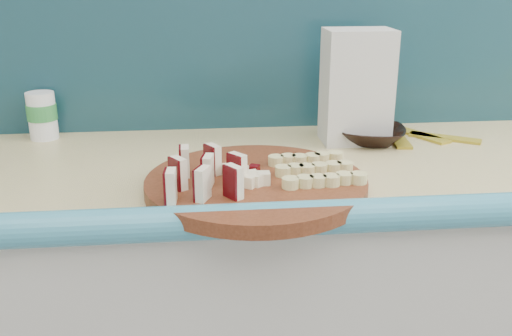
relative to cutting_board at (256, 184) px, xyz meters
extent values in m
cube|color=#E3D485|center=(0.08, 0.17, -0.03)|extent=(2.20, 0.60, 0.03)
cube|color=teal|center=(0.08, -0.13, -0.03)|extent=(2.20, 0.06, 0.03)
cube|color=teal|center=(0.08, 0.46, 0.24)|extent=(2.20, 0.02, 0.50)
cylinder|color=#4B2210|center=(0.00, 0.00, 0.00)|extent=(0.46, 0.46, 0.03)
cube|color=#F9E9C7|center=(-0.15, -0.10, 0.04)|extent=(0.02, 0.04, 0.06)
cube|color=#430408|center=(-0.16, -0.10, 0.04)|extent=(0.01, 0.04, 0.06)
cube|color=#F9E9C7|center=(-0.14, -0.04, 0.04)|extent=(0.02, 0.04, 0.06)
cube|color=#430408|center=(-0.15, -0.04, 0.04)|extent=(0.01, 0.04, 0.06)
cube|color=#F9E9C7|center=(-0.13, 0.03, 0.04)|extent=(0.02, 0.04, 0.06)
cube|color=#430408|center=(-0.14, 0.03, 0.04)|extent=(0.01, 0.04, 0.06)
cube|color=#F9E9C7|center=(-0.10, -0.10, 0.04)|extent=(0.02, 0.04, 0.06)
cube|color=#430408|center=(-0.11, -0.10, 0.04)|extent=(0.01, 0.04, 0.06)
cube|color=#F9E9C7|center=(-0.09, -0.03, 0.04)|extent=(0.02, 0.04, 0.06)
cube|color=#430408|center=(-0.10, -0.03, 0.04)|extent=(0.01, 0.04, 0.06)
cube|color=#F9E9C7|center=(-0.08, 0.03, 0.04)|extent=(0.02, 0.04, 0.06)
cube|color=#430408|center=(-0.09, 0.03, 0.04)|extent=(0.01, 0.04, 0.06)
cube|color=#F9E9C7|center=(-0.05, -0.09, 0.04)|extent=(0.02, 0.04, 0.06)
cube|color=#430408|center=(-0.06, -0.09, 0.04)|extent=(0.01, 0.04, 0.06)
cube|color=#F9E9C7|center=(-0.04, -0.03, 0.04)|extent=(0.02, 0.04, 0.06)
cube|color=#430408|center=(-0.05, -0.03, 0.04)|extent=(0.01, 0.04, 0.06)
cube|color=#FEF6CB|center=(-0.02, 0.00, 0.02)|extent=(0.02, 0.02, 0.02)
cube|color=#FEF6CB|center=(-0.01, 0.01, 0.02)|extent=(0.02, 0.02, 0.02)
cube|color=#430408|center=(-0.01, 0.02, 0.02)|extent=(0.02, 0.02, 0.02)
cube|color=#FEF6CB|center=(-0.02, 0.01, 0.02)|extent=(0.02, 0.02, 0.02)
cube|color=#FEF6CB|center=(-0.03, 0.01, 0.02)|extent=(0.02, 0.02, 0.02)
cube|color=#FEF6CB|center=(-0.05, 0.01, 0.02)|extent=(0.02, 0.02, 0.02)
cube|color=#FEF6CB|center=(-0.04, 0.00, 0.02)|extent=(0.02, 0.02, 0.02)
cube|color=#FEF6CB|center=(-0.04, -0.01, 0.02)|extent=(0.02, 0.02, 0.02)
cube|color=#430408|center=(-0.04, -0.02, 0.02)|extent=(0.02, 0.02, 0.02)
cube|color=#FEF6CB|center=(-0.03, -0.02, 0.02)|extent=(0.02, 0.02, 0.02)
cube|color=#FEF6CB|center=(-0.02, -0.03, 0.02)|extent=(0.02, 0.02, 0.02)
cube|color=#FEF6CB|center=(-0.02, -0.01, 0.02)|extent=(0.02, 0.02, 0.02)
cube|color=#FEF6CB|center=(-0.01, -0.01, 0.02)|extent=(0.02, 0.02, 0.02)
cylinder|color=#E0D689|center=(0.06, -0.06, 0.02)|extent=(0.03, 0.03, 0.02)
cylinder|color=#E0D689|center=(0.08, -0.05, 0.02)|extent=(0.03, 0.03, 0.02)
cylinder|color=#E0D689|center=(0.11, -0.05, 0.02)|extent=(0.03, 0.03, 0.02)
cylinder|color=#E0D689|center=(0.13, -0.05, 0.02)|extent=(0.03, 0.03, 0.02)
cylinder|color=#E0D689|center=(0.16, -0.05, 0.02)|extent=(0.03, 0.03, 0.02)
cylinder|color=#E0D689|center=(0.18, -0.04, 0.02)|extent=(0.03, 0.03, 0.02)
cylinder|color=#E0D689|center=(0.05, 0.01, 0.02)|extent=(0.03, 0.03, 0.02)
cylinder|color=#E0D689|center=(0.08, 0.01, 0.02)|extent=(0.03, 0.03, 0.02)
cylinder|color=#E0D689|center=(0.10, 0.01, 0.02)|extent=(0.03, 0.03, 0.02)
cylinder|color=#E0D689|center=(0.13, 0.01, 0.02)|extent=(0.03, 0.03, 0.02)
cylinder|color=#E0D689|center=(0.15, 0.02, 0.02)|extent=(0.03, 0.03, 0.02)
cylinder|color=#E0D689|center=(0.18, 0.02, 0.02)|extent=(0.03, 0.03, 0.02)
cylinder|color=#E0D689|center=(0.04, 0.07, 0.02)|extent=(0.03, 0.03, 0.02)
cylinder|color=#E0D689|center=(0.07, 0.07, 0.02)|extent=(0.03, 0.03, 0.02)
cylinder|color=#E0D689|center=(0.09, 0.07, 0.02)|extent=(0.03, 0.03, 0.02)
cylinder|color=#E0D689|center=(0.12, 0.08, 0.02)|extent=(0.03, 0.03, 0.02)
cylinder|color=#E0D689|center=(0.14, 0.08, 0.02)|extent=(0.03, 0.03, 0.02)
cylinder|color=#E0D689|center=(0.17, 0.08, 0.02)|extent=(0.03, 0.03, 0.02)
imported|color=black|center=(0.31, 0.28, 0.01)|extent=(0.20, 0.20, 0.04)
cube|color=silver|center=(0.27, 0.30, 0.12)|extent=(0.16, 0.11, 0.27)
cylinder|color=white|center=(-0.48, 0.40, 0.04)|extent=(0.07, 0.07, 0.12)
cylinder|color=green|center=(-0.48, 0.40, 0.05)|extent=(0.07, 0.07, 0.04)
cube|color=gold|center=(0.38, 0.30, -0.01)|extent=(0.06, 0.17, 0.01)
cube|color=gold|center=(0.44, 0.32, -0.01)|extent=(0.11, 0.17, 0.01)
cube|color=gold|center=(0.50, 0.29, -0.01)|extent=(0.16, 0.12, 0.01)
camera|label=1|loc=(-0.10, -1.00, 0.39)|focal=40.00mm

